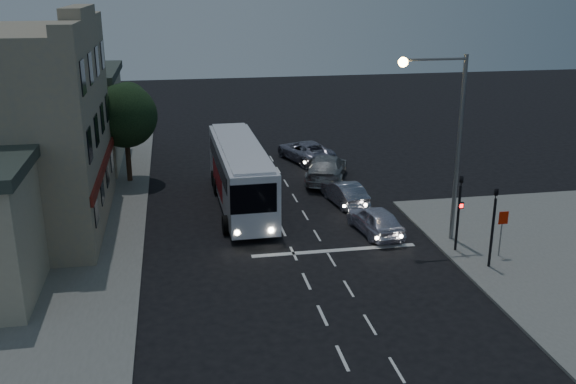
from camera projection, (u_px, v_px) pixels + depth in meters
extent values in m
plane|color=black|center=(302.00, 271.00, 28.46)|extent=(120.00, 120.00, 0.00)
cube|color=slate|center=(30.00, 225.00, 33.72)|extent=(12.00, 50.00, 0.12)
cube|color=silver|center=(342.00, 358.00, 21.92)|extent=(0.12, 1.60, 0.01)
cube|color=silver|center=(322.00, 315.00, 24.72)|extent=(0.12, 1.60, 0.01)
cube|color=silver|center=(306.00, 281.00, 27.52)|extent=(0.12, 1.60, 0.01)
cube|color=silver|center=(293.00, 253.00, 30.33)|extent=(0.12, 1.60, 0.01)
cube|color=silver|center=(283.00, 230.00, 33.13)|extent=(0.12, 1.60, 0.01)
cube|color=silver|center=(274.00, 211.00, 35.93)|extent=(0.12, 1.60, 0.01)
cube|color=silver|center=(266.00, 194.00, 38.74)|extent=(0.12, 1.60, 0.01)
cube|color=silver|center=(259.00, 180.00, 41.54)|extent=(0.12, 1.60, 0.01)
cube|color=silver|center=(253.00, 167.00, 44.34)|extent=(0.12, 1.60, 0.01)
cube|color=silver|center=(397.00, 370.00, 21.25)|extent=(0.10, 1.50, 0.01)
cube|color=silver|center=(370.00, 324.00, 24.06)|extent=(0.10, 1.50, 0.01)
cube|color=silver|center=(349.00, 289.00, 26.86)|extent=(0.10, 1.50, 0.01)
cube|color=silver|center=(331.00, 260.00, 29.66)|extent=(0.10, 1.50, 0.01)
cube|color=silver|center=(317.00, 235.00, 32.47)|extent=(0.10, 1.50, 0.01)
cube|color=silver|center=(305.00, 215.00, 35.27)|extent=(0.10, 1.50, 0.01)
cube|color=silver|center=(295.00, 198.00, 38.07)|extent=(0.10, 1.50, 0.01)
cube|color=silver|center=(286.00, 183.00, 40.88)|extent=(0.10, 1.50, 0.01)
cube|color=silver|center=(278.00, 170.00, 43.68)|extent=(0.10, 1.50, 0.01)
cube|color=silver|center=(272.00, 159.00, 46.48)|extent=(0.10, 1.50, 0.01)
cube|color=silver|center=(334.00, 250.00, 30.67)|extent=(8.00, 0.35, 0.01)
cube|color=white|center=(240.00, 174.00, 36.15)|extent=(2.69, 11.80, 3.13)
cube|color=white|center=(240.00, 146.00, 35.65)|extent=(2.29, 11.40, 0.18)
cube|color=black|center=(253.00, 199.00, 30.55)|extent=(2.25, 0.16, 1.47)
cube|color=black|center=(261.00, 160.00, 36.62)|extent=(0.24, 9.79, 0.88)
cube|color=black|center=(218.00, 162.00, 36.20)|extent=(0.24, 9.79, 0.88)
cube|color=#AA0004|center=(260.00, 175.00, 37.42)|extent=(0.14, 5.38, 1.37)
cube|color=#AA0004|center=(217.00, 178.00, 36.99)|extent=(0.14, 5.38, 1.37)
cylinder|color=black|center=(226.00, 225.00, 32.55)|extent=(0.36, 0.99, 0.98)
cylinder|color=black|center=(273.00, 222.00, 32.96)|extent=(0.36, 0.99, 0.98)
cylinder|color=black|center=(216.00, 186.00, 38.68)|extent=(0.36, 0.99, 0.98)
cylinder|color=black|center=(257.00, 184.00, 39.09)|extent=(0.36, 0.99, 0.98)
cylinder|color=black|center=(214.00, 178.00, 40.23)|extent=(0.36, 0.99, 0.98)
cylinder|color=black|center=(253.00, 176.00, 40.65)|extent=(0.36, 0.99, 0.98)
cylinder|color=#FFF2CC|center=(237.00, 233.00, 30.87)|extent=(0.26, 0.05, 0.25)
cylinder|color=#FFF2CC|center=(271.00, 230.00, 31.15)|extent=(0.26, 0.05, 0.25)
imported|color=silver|center=(375.00, 220.00, 32.56)|extent=(2.24, 4.40, 1.43)
imported|color=gray|center=(345.00, 193.00, 36.85)|extent=(2.02, 4.25, 1.34)
imported|color=#9B9B9B|center=(326.00, 168.00, 41.14)|extent=(4.09, 6.21, 1.67)
imported|color=gray|center=(305.00, 151.00, 45.76)|extent=(3.91, 5.75, 1.46)
cylinder|color=black|center=(458.00, 218.00, 29.95)|extent=(0.12, 0.12, 3.20)
imported|color=black|center=(462.00, 176.00, 29.31)|extent=(0.15, 0.18, 0.90)
cube|color=black|center=(461.00, 205.00, 29.57)|extent=(0.25, 0.12, 0.30)
cube|color=#FF0C0C|center=(461.00, 206.00, 29.50)|extent=(0.16, 0.02, 0.18)
cylinder|color=black|center=(492.00, 233.00, 28.20)|extent=(0.12, 0.12, 3.20)
imported|color=black|center=(497.00, 189.00, 27.56)|extent=(0.18, 0.15, 0.90)
cylinder|color=slate|center=(501.00, 236.00, 29.49)|extent=(0.06, 0.06, 2.00)
cube|color=#C51500|center=(503.00, 218.00, 29.15)|extent=(0.45, 0.03, 0.60)
cylinder|color=slate|center=(458.00, 150.00, 30.42)|extent=(0.20, 0.20, 9.00)
cylinder|color=slate|center=(435.00, 59.00, 28.82)|extent=(3.00, 0.12, 0.12)
sphere|color=#FFBF59|center=(403.00, 62.00, 28.60)|extent=(0.44, 0.44, 0.44)
cube|color=tan|center=(79.00, 22.00, 31.08)|extent=(1.00, 12.00, 0.50)
cube|color=tan|center=(78.00, 11.00, 30.92)|extent=(1.00, 6.00, 0.50)
cube|color=maroon|center=(104.00, 165.00, 33.44)|extent=(0.15, 12.00, 0.50)
cube|color=black|center=(96.00, 208.00, 29.48)|extent=(0.06, 1.30, 1.50)
cube|color=black|center=(102.00, 189.00, 32.29)|extent=(0.06, 1.30, 1.50)
cube|color=black|center=(107.00, 172.00, 35.09)|extent=(0.06, 1.30, 1.50)
cube|color=black|center=(112.00, 158.00, 37.89)|extent=(0.06, 1.30, 1.50)
cube|color=black|center=(90.00, 145.00, 28.54)|extent=(0.06, 1.30, 1.50)
cube|color=black|center=(96.00, 130.00, 31.35)|extent=(0.06, 1.30, 1.50)
cube|color=black|center=(102.00, 118.00, 34.15)|extent=(0.06, 1.30, 1.50)
cube|color=black|center=(107.00, 108.00, 36.95)|extent=(0.06, 1.30, 1.50)
cube|color=black|center=(83.00, 77.00, 27.60)|extent=(0.06, 1.30, 1.50)
cube|color=black|center=(91.00, 68.00, 30.41)|extent=(0.06, 1.30, 1.50)
cube|color=black|center=(97.00, 61.00, 33.21)|extent=(0.06, 1.30, 1.50)
cube|color=black|center=(102.00, 55.00, 36.01)|extent=(0.06, 1.30, 1.50)
cube|color=#B8AC91|center=(51.00, 121.00, 43.89)|extent=(9.00, 9.00, 6.00)
cube|color=#313A34|center=(46.00, 74.00, 42.87)|extent=(9.40, 9.40, 0.50)
cylinder|color=black|center=(128.00, 159.00, 40.61)|extent=(0.32, 0.32, 2.80)
sphere|color=black|center=(125.00, 116.00, 39.73)|extent=(4.00, 4.00, 4.00)
sphere|color=#244320|center=(128.00, 103.00, 40.11)|extent=(2.60, 2.60, 2.60)
sphere|color=black|center=(119.00, 111.00, 39.00)|extent=(2.40, 2.40, 2.40)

